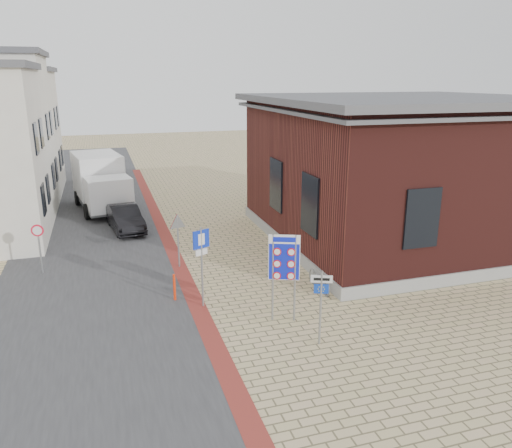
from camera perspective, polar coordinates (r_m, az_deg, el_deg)
ground at (r=16.28m, az=1.73°, el=-11.51°), size 120.00×120.00×0.00m
road_strip at (r=29.59m, az=-18.16°, el=0.65°), size 7.00×60.00×0.02m
curb_strip at (r=24.93m, az=-10.16°, el=-1.63°), size 0.60×40.00×0.02m
brick_building at (r=25.08m, az=16.29°, el=6.25°), size 13.00×13.00×6.80m
townhouse_far at (r=38.27m, az=-27.00°, el=9.46°), size 7.40×6.40×8.30m
bike_rack at (r=18.91m, az=7.22°, el=-6.63°), size 0.08×1.80×0.60m
sedan at (r=26.62m, az=-14.73°, el=0.66°), size 1.94×4.11×1.30m
box_truck at (r=31.15m, az=-17.33°, el=4.63°), size 3.44×6.51×3.24m
border_sign at (r=15.78m, az=3.23°, el=-4.07°), size 0.95×0.41×2.93m
essen_sign at (r=14.69m, az=7.44°, el=-8.21°), size 0.60×0.27×2.33m
parking_sign at (r=16.83m, az=-6.25°, el=-3.29°), size 0.59×0.29×2.85m
yield_sign at (r=20.64m, az=-8.94°, el=-0.44°), size 0.79×0.29×2.26m
speed_sign at (r=21.63m, az=-23.57°, el=-1.85°), size 0.49×0.09×2.07m
bollard at (r=17.99m, az=-9.30°, el=-7.16°), size 0.10×0.10×0.99m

